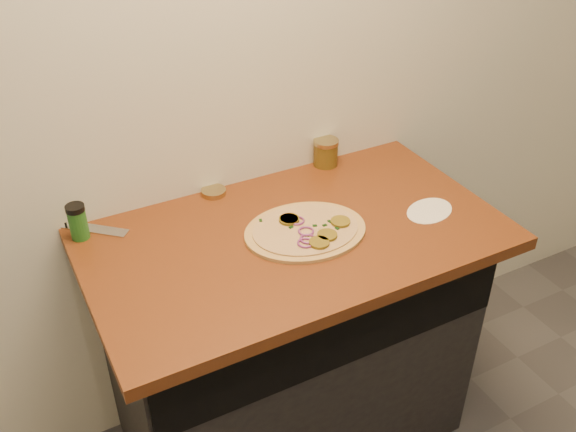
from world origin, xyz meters
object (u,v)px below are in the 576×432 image
pizza (306,230)px  salsa_jar (326,152)px  chefs_knife (71,225)px  spice_shaker (78,222)px

pizza → salsa_jar: bearing=51.5°
chefs_knife → salsa_jar: (0.84, -0.03, 0.04)m
chefs_knife → spice_shaker: spice_shaker is taller
salsa_jar → spice_shaker: bearing=-177.2°
pizza → spice_shaker: (-0.58, 0.28, 0.05)m
pizza → chefs_knife: (-0.59, 0.35, -0.00)m
spice_shaker → chefs_knife: bearing=99.5°
chefs_knife → salsa_jar: size_ratio=2.60×
pizza → spice_shaker: bearing=154.1°
pizza → salsa_jar: salsa_jar is taller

